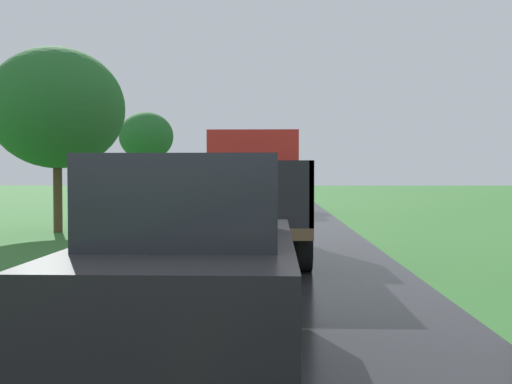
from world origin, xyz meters
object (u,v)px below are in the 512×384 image
at_px(roadside_tree_mid_right, 57,108).
at_px(following_car, 196,262).
at_px(banana_truck_near, 252,192).
at_px(banana_truck_far, 271,183).
at_px(roadside_tree_near_left, 146,137).

relative_size(roadside_tree_mid_right, following_car, 1.44).
bearing_deg(following_car, banana_truck_near, 88.78).
relative_size(banana_truck_near, roadside_tree_mid_right, 0.98).
distance_m(banana_truck_far, roadside_tree_mid_right, 12.41).
bearing_deg(following_car, roadside_tree_mid_right, 115.01).
distance_m(banana_truck_near, roadside_tree_near_left, 24.68).
bearing_deg(banana_truck_far, banana_truck_near, -91.11).
relative_size(banana_truck_far, roadside_tree_near_left, 1.01).
distance_m(roadside_tree_near_left, following_car, 32.42).
height_order(roadside_tree_near_left, roadside_tree_mid_right, roadside_tree_mid_right).
distance_m(banana_truck_far, following_car, 23.61).
bearing_deg(banana_truck_far, following_car, -91.14).
bearing_deg(following_car, banana_truck_far, 88.86).
distance_m(roadside_tree_near_left, roadside_tree_mid_right, 17.93).
bearing_deg(banana_truck_far, roadside_tree_mid_right, -123.88).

